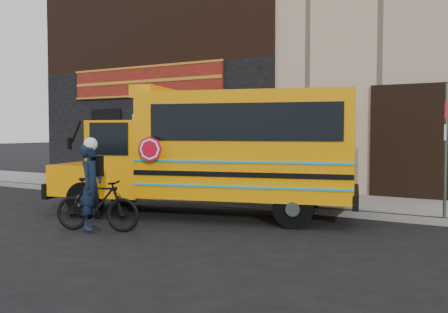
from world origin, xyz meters
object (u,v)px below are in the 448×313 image
school_bus (220,149)px  bicycle (97,205)px  cyclist (91,189)px  sign_pole (446,147)px

school_bus → bicycle: size_ratio=4.25×
school_bus → cyclist: (-1.22, -2.70, -0.69)m
school_bus → cyclist: bearing=-114.4°
school_bus → sign_pole: school_bus is taller
school_bus → bicycle: (-1.16, -2.62, -1.00)m
sign_pole → cyclist: size_ratio=1.76×
sign_pole → school_bus: bearing=-162.7°
sign_pole → bicycle: sign_pole is taller
bicycle → cyclist: 0.33m
school_bus → sign_pole: size_ratio=2.51×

